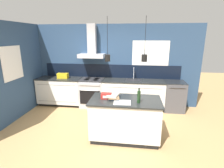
{
  "coord_description": "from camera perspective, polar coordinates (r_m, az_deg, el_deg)",
  "views": [
    {
      "loc": [
        0.79,
        -3.59,
        2.22
      ],
      "look_at": [
        0.22,
        0.67,
        1.05
      ],
      "focal_mm": 28.0,
      "sensor_mm": 36.0,
      "label": 1
    }
  ],
  "objects": [
    {
      "name": "ground_plane",
      "position": [
        4.29,
        -4.22,
        -15.94
      ],
      "size": [
        16.0,
        16.0,
        0.0
      ],
      "primitive_type": "plane",
      "color": "tan",
      "rests_on": "ground"
    },
    {
      "name": "dishwasher",
      "position": [
        5.7,
        19.56,
        -3.71
      ],
      "size": [
        0.6,
        0.65,
        0.91
      ],
      "color": "#4C4C51",
      "rests_on": "ground_plane"
    },
    {
      "name": "counter_run_sink",
      "position": [
        5.57,
        6.86,
        -3.27
      ],
      "size": [
        1.92,
        0.64,
        1.28
      ],
      "color": "black",
      "rests_on": "ground_plane"
    },
    {
      "name": "kitchen_island",
      "position": [
        3.96,
        4.27,
        -11.22
      ],
      "size": [
        1.53,
        0.83,
        0.91
      ],
      "color": "black",
      "rests_on": "ground_plane"
    },
    {
      "name": "paper_pile",
      "position": [
        3.61,
        3.36,
        -6.02
      ],
      "size": [
        0.36,
        0.31,
        0.01
      ],
      "color": "silver",
      "rests_on": "kitchen_island"
    },
    {
      "name": "wall_back",
      "position": [
        5.71,
        -0.64,
        6.55
      ],
      "size": [
        5.6,
        2.19,
        2.6
      ],
      "color": "navy",
      "rests_on": "ground_plane"
    },
    {
      "name": "oven_range",
      "position": [
        5.72,
        -6.48,
        -2.8
      ],
      "size": [
        0.73,
        0.66,
        0.91
      ],
      "color": "#B5B5BA",
      "rests_on": "ground_plane"
    },
    {
      "name": "red_supply_box",
      "position": [
        3.82,
        -1.83,
        -3.88
      ],
      "size": [
        0.22,
        0.16,
        0.12
      ],
      "color": "red",
      "rests_on": "kitchen_island"
    },
    {
      "name": "counter_run_left",
      "position": [
        6.08,
        -16.42,
        -2.21
      ],
      "size": [
        1.44,
        0.64,
        0.91
      ],
      "color": "black",
      "rests_on": "ground_plane"
    },
    {
      "name": "wall_left",
      "position": [
        5.43,
        -28.88,
        3.66
      ],
      "size": [
        0.08,
        3.8,
        2.6
      ],
      "color": "navy",
      "rests_on": "ground_plane"
    },
    {
      "name": "bottle_on_island",
      "position": [
        3.59,
        8.75,
        -4.1
      ],
      "size": [
        0.07,
        0.07,
        0.32
      ],
      "color": "#193319",
      "rests_on": "kitchen_island"
    },
    {
      "name": "yellow_toolbox",
      "position": [
        5.89,
        -15.75,
        2.64
      ],
      "size": [
        0.34,
        0.18,
        0.19
      ],
      "color": "gold",
      "rests_on": "counter_run_left"
    },
    {
      "name": "book_stack",
      "position": [
        3.82,
        0.59,
        -4.0
      ],
      "size": [
        0.28,
        0.36,
        0.1
      ],
      "color": "#335684",
      "rests_on": "kitchen_island"
    }
  ]
}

